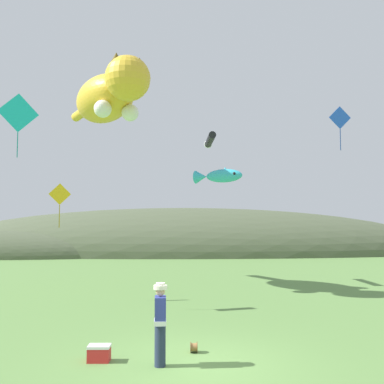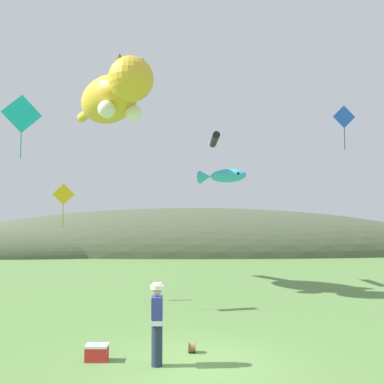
{
  "view_description": "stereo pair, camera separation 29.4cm",
  "coord_description": "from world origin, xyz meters",
  "px_view_note": "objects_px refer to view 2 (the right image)",
  "views": [
    {
      "loc": [
        -0.32,
        -9.46,
        3.1
      ],
      "look_at": [
        0.0,
        4.0,
        4.04
      ],
      "focal_mm": 40.0,
      "sensor_mm": 36.0,
      "label": 1
    },
    {
      "loc": [
        -0.03,
        -9.46,
        3.1
      ],
      "look_at": [
        0.0,
        4.0,
        4.04
      ],
      "focal_mm": 40.0,
      "sensor_mm": 36.0,
      "label": 2
    }
  ],
  "objects_px": {
    "kite_giant_cat": "(112,97)",
    "kite_tube_streamer": "(214,140)",
    "kite_spool": "(191,347)",
    "kite_diamond_teal": "(21,114)",
    "kite_fish_windsock": "(222,176)",
    "kite_diamond_gold": "(63,195)",
    "festival_attendant": "(156,321)",
    "picnic_cooler": "(96,353)",
    "kite_diamond_blue": "(343,117)"
  },
  "relations": [
    {
      "from": "kite_giant_cat",
      "to": "kite_tube_streamer",
      "type": "height_order",
      "value": "kite_giant_cat"
    },
    {
      "from": "kite_spool",
      "to": "kite_giant_cat",
      "type": "height_order",
      "value": "kite_giant_cat"
    },
    {
      "from": "kite_spool",
      "to": "kite_diamond_teal",
      "type": "bearing_deg",
      "value": 142.51
    },
    {
      "from": "kite_fish_windsock",
      "to": "kite_diamond_gold",
      "type": "distance_m",
      "value": 7.43
    },
    {
      "from": "festival_attendant",
      "to": "kite_diamond_gold",
      "type": "distance_m",
      "value": 9.29
    },
    {
      "from": "festival_attendant",
      "to": "picnic_cooler",
      "type": "bearing_deg",
      "value": 165.73
    },
    {
      "from": "kite_diamond_gold",
      "to": "kite_diamond_blue",
      "type": "bearing_deg",
      "value": 1.87
    },
    {
      "from": "festival_attendant",
      "to": "kite_giant_cat",
      "type": "bearing_deg",
      "value": 105.93
    },
    {
      "from": "kite_fish_windsock",
      "to": "kite_diamond_teal",
      "type": "xyz_separation_m",
      "value": [
        -7.57,
        -5.16,
        1.66
      ]
    },
    {
      "from": "kite_spool",
      "to": "picnic_cooler",
      "type": "distance_m",
      "value": 2.21
    },
    {
      "from": "kite_giant_cat",
      "to": "kite_diamond_teal",
      "type": "bearing_deg",
      "value": -116.01
    },
    {
      "from": "festival_attendant",
      "to": "kite_tube_streamer",
      "type": "height_order",
      "value": "kite_tube_streamer"
    },
    {
      "from": "kite_fish_windsock",
      "to": "kite_diamond_teal",
      "type": "relative_size",
      "value": 1.06
    },
    {
      "from": "picnic_cooler",
      "to": "kite_diamond_teal",
      "type": "xyz_separation_m",
      "value": [
        -3.97,
        5.28,
        6.77
      ]
    },
    {
      "from": "festival_attendant",
      "to": "kite_diamond_blue",
      "type": "distance_m",
      "value": 12.4
    },
    {
      "from": "kite_tube_streamer",
      "to": "kite_diamond_gold",
      "type": "distance_m",
      "value": 8.43
    },
    {
      "from": "kite_diamond_gold",
      "to": "kite_fish_windsock",
      "type": "bearing_deg",
      "value": 26.18
    },
    {
      "from": "festival_attendant",
      "to": "picnic_cooler",
      "type": "xyz_separation_m",
      "value": [
        -1.37,
        0.35,
        -0.77
      ]
    },
    {
      "from": "kite_giant_cat",
      "to": "kite_diamond_teal",
      "type": "relative_size",
      "value": 3.29
    },
    {
      "from": "kite_diamond_gold",
      "to": "festival_attendant",
      "type": "bearing_deg",
      "value": -59.95
    },
    {
      "from": "picnic_cooler",
      "to": "kite_diamond_gold",
      "type": "bearing_deg",
      "value": 112.58
    },
    {
      "from": "kite_fish_windsock",
      "to": "kite_diamond_blue",
      "type": "xyz_separation_m",
      "value": [
        4.81,
        -2.87,
        2.11
      ]
    },
    {
      "from": "picnic_cooler",
      "to": "kite_giant_cat",
      "type": "xyz_separation_m",
      "value": [
        -1.61,
        10.12,
        8.83
      ]
    },
    {
      "from": "kite_diamond_gold",
      "to": "kite_diamond_teal",
      "type": "bearing_deg",
      "value": -117.11
    },
    {
      "from": "kite_diamond_teal",
      "to": "picnic_cooler",
      "type": "bearing_deg",
      "value": -53.06
    },
    {
      "from": "picnic_cooler",
      "to": "kite_diamond_teal",
      "type": "distance_m",
      "value": 9.46
    },
    {
      "from": "picnic_cooler",
      "to": "kite_giant_cat",
      "type": "distance_m",
      "value": 13.53
    },
    {
      "from": "kite_fish_windsock",
      "to": "kite_tube_streamer",
      "type": "height_order",
      "value": "kite_tube_streamer"
    },
    {
      "from": "kite_giant_cat",
      "to": "kite_diamond_blue",
      "type": "distance_m",
      "value": 10.46
    },
    {
      "from": "kite_tube_streamer",
      "to": "kite_diamond_teal",
      "type": "bearing_deg",
      "value": -137.76
    },
    {
      "from": "kite_fish_windsock",
      "to": "kite_diamond_gold",
      "type": "bearing_deg",
      "value": -153.82
    },
    {
      "from": "kite_giant_cat",
      "to": "kite_fish_windsock",
      "type": "height_order",
      "value": "kite_giant_cat"
    },
    {
      "from": "kite_spool",
      "to": "kite_diamond_teal",
      "type": "xyz_separation_m",
      "value": [
        -6.1,
        4.68,
        6.82
      ]
    },
    {
      "from": "kite_diamond_blue",
      "to": "kite_spool",
      "type": "bearing_deg",
      "value": -132.02
    },
    {
      "from": "kite_diamond_blue",
      "to": "kite_diamond_gold",
      "type": "xyz_separation_m",
      "value": [
        -11.4,
        -0.37,
        -3.24
      ]
    },
    {
      "from": "kite_spool",
      "to": "kite_fish_windsock",
      "type": "bearing_deg",
      "value": 81.5
    },
    {
      "from": "kite_spool",
      "to": "kite_diamond_blue",
      "type": "bearing_deg",
      "value": 47.98
    },
    {
      "from": "festival_attendant",
      "to": "kite_tube_streamer",
      "type": "relative_size",
      "value": 0.7
    },
    {
      "from": "kite_giant_cat",
      "to": "kite_fish_windsock",
      "type": "distance_m",
      "value": 6.42
    },
    {
      "from": "kite_diamond_gold",
      "to": "kite_spool",
      "type": "bearing_deg",
      "value": -52.17
    },
    {
      "from": "kite_fish_windsock",
      "to": "kite_diamond_blue",
      "type": "distance_m",
      "value": 5.98
    },
    {
      "from": "kite_fish_windsock",
      "to": "festival_attendant",
      "type": "bearing_deg",
      "value": -101.66
    },
    {
      "from": "festival_attendant",
      "to": "kite_diamond_teal",
      "type": "bearing_deg",
      "value": 133.5
    },
    {
      "from": "kite_diamond_blue",
      "to": "kite_diamond_teal",
      "type": "xyz_separation_m",
      "value": [
        -12.38,
        -2.29,
        -0.45
      ]
    },
    {
      "from": "kite_tube_streamer",
      "to": "kite_diamond_gold",
      "type": "height_order",
      "value": "kite_tube_streamer"
    },
    {
      "from": "kite_fish_windsock",
      "to": "kite_spool",
      "type": "bearing_deg",
      "value": -98.5
    },
    {
      "from": "kite_fish_windsock",
      "to": "kite_diamond_teal",
      "type": "height_order",
      "value": "kite_diamond_teal"
    },
    {
      "from": "kite_tube_streamer",
      "to": "kite_diamond_blue",
      "type": "xyz_separation_m",
      "value": [
        5.12,
        -4.3,
        0.1
      ]
    },
    {
      "from": "kite_giant_cat",
      "to": "kite_diamond_teal",
      "type": "distance_m",
      "value": 5.76
    },
    {
      "from": "kite_spool",
      "to": "kite_diamond_gold",
      "type": "xyz_separation_m",
      "value": [
        -5.12,
        6.6,
        4.04
      ]
    }
  ]
}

